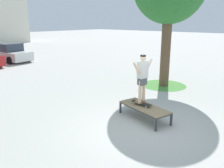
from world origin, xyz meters
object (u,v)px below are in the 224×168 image
object	(u,v)px
skater	(142,76)
car_white	(10,53)
skateboard	(141,103)
skate_box	(144,108)

from	to	relation	value
skater	car_white	world-z (taller)	skater
skateboard	car_white	world-z (taller)	car_white
skate_box	skateboard	world-z (taller)	skateboard
skate_box	skater	size ratio (longest dim) A/B	1.20
skater	skate_box	bearing A→B (deg)	-103.82
skateboard	skater	size ratio (longest dim) A/B	0.48
skater	car_white	bearing A→B (deg)	80.34
skateboard	car_white	size ratio (longest dim) A/B	0.19
skateboard	skater	xyz separation A→B (m)	(0.00, 0.00, 0.99)
skater	car_white	size ratio (longest dim) A/B	0.39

